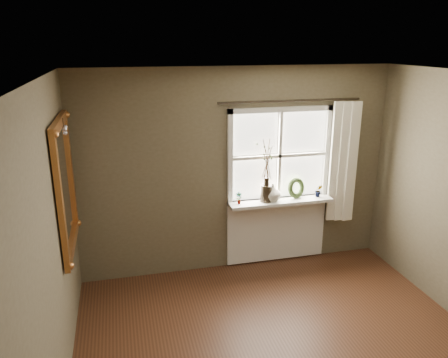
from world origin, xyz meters
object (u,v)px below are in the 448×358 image
object	(u,v)px
cream_vase	(273,192)
wreath	(296,190)
dark_jug	(266,193)
gilt_mirror	(65,185)

from	to	relation	value
cream_vase	wreath	bearing A→B (deg)	6.75
dark_jug	cream_vase	size ratio (longest dim) A/B	0.96
dark_jug	wreath	world-z (taller)	wreath
cream_vase	wreath	xyz separation A→B (m)	(0.34, 0.04, -0.01)
dark_jug	cream_vase	world-z (taller)	cream_vase
dark_jug	gilt_mirror	world-z (taller)	gilt_mirror
cream_vase	gilt_mirror	size ratio (longest dim) A/B	0.17
cream_vase	gilt_mirror	bearing A→B (deg)	-165.41
dark_jug	cream_vase	bearing A→B (deg)	0.00
dark_jug	wreath	xyz separation A→B (m)	(0.43, 0.04, -0.01)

